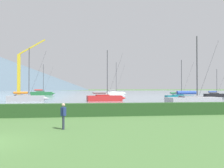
{
  "coord_description": "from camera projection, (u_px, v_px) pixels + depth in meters",
  "views": [
    {
      "loc": [
        4.82,
        -12.61,
        2.6
      ],
      "look_at": [
        15.66,
        62.0,
        3.83
      ],
      "focal_mm": 40.8,
      "sensor_mm": 36.0,
      "label": 1
    }
  ],
  "objects": [
    {
      "name": "person_seated_viewer",
      "position": [
        63.0,
        114.0,
        16.04
      ],
      "size": [
        0.36,
        0.57,
        1.65
      ],
      "rotation": [
        0.0,
        0.0,
        0.1
      ],
      "color": "#2D3347",
      "rests_on": "ground_plane"
    },
    {
      "name": "harbor_water",
      "position": [
        67.0,
        93.0,
        147.31
      ],
      "size": [
        320.0,
        246.0,
        0.0
      ],
      "primitive_type": "cube",
      "color": "#8499A8",
      "rests_on": "ground_plane"
    },
    {
      "name": "sailboat_slip_7",
      "position": [
        105.0,
        98.0,
        51.3
      ],
      "size": [
        8.16,
        3.02,
        10.29
      ],
      "rotation": [
        0.0,
        0.0,
        0.09
      ],
      "color": "red",
      "rests_on": "harbor_water"
    },
    {
      "name": "sailboat_slip_2",
      "position": [
        194.0,
        101.0,
        37.41
      ],
      "size": [
        9.35,
        3.66,
        10.32
      ],
      "rotation": [
        0.0,
        0.0,
        0.12
      ],
      "color": "#9E9EA3",
      "rests_on": "harbor_water"
    },
    {
      "name": "sailboat_slip_5",
      "position": [
        180.0,
        97.0,
        57.49
      ],
      "size": [
        7.21,
        2.2,
        9.0
      ],
      "rotation": [
        0.0,
        0.0,
        -0.01
      ],
      "color": "#19707A",
      "rests_on": "harbor_water"
    },
    {
      "name": "sailboat_slip_6",
      "position": [
        42.0,
        93.0,
        94.78
      ],
      "size": [
        9.02,
        2.85,
        11.5
      ],
      "rotation": [
        0.0,
        0.0,
        -0.02
      ],
      "color": "#236B38",
      "rests_on": "harbor_water"
    },
    {
      "name": "dock_crane",
      "position": [
        20.0,
        78.0,
        71.85
      ],
      "size": [
        8.21,
        2.0,
        16.66
      ],
      "color": "#333338",
      "rests_on": "ground_plane"
    },
    {
      "name": "sailboat_slip_1",
      "position": [
        115.0,
        93.0,
        102.02
      ],
      "size": [
        8.55,
        2.75,
        13.07
      ],
      "rotation": [
        0.0,
        0.0,
        -0.03
      ],
      "color": "white",
      "rests_on": "harbor_water"
    },
    {
      "name": "sailboat_slip_10",
      "position": [
        26.0,
        98.0,
        49.98
      ],
      "size": [
        8.1,
        2.71,
        10.55
      ],
      "rotation": [
        0.0,
        0.0,
        0.05
      ],
      "color": "#9E9EA3",
      "rests_on": "harbor_water"
    },
    {
      "name": "sailboat_slip_8",
      "position": [
        216.0,
        95.0,
        73.93
      ],
      "size": [
        7.21,
        2.28,
        8.1
      ],
      "rotation": [
        0.0,
        0.0,
        -0.02
      ],
      "color": "black",
      "rests_on": "harbor_water"
    },
    {
      "name": "hedge_line",
      "position": [
        20.0,
        111.0,
        22.64
      ],
      "size": [
        80.0,
        1.2,
        1.19
      ],
      "primitive_type": "cube",
      "color": "#284C23",
      "rests_on": "ground_plane"
    }
  ]
}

